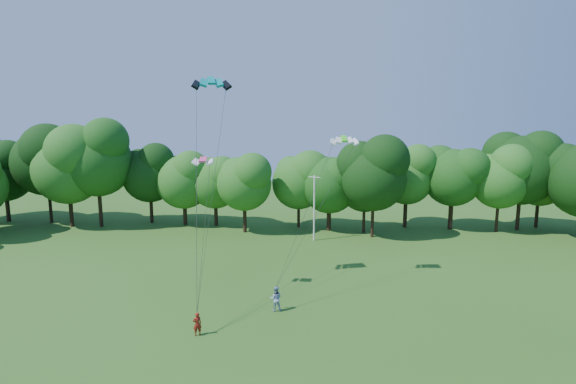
# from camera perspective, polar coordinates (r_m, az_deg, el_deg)

# --- Properties ---
(utility_pole) EXTENTS (1.42, 0.68, 7.60)m
(utility_pole) POSITION_cam_1_polar(r_m,az_deg,el_deg) (51.59, 3.34, -1.94)
(utility_pole) COLOR silver
(utility_pole) RESTS_ON ground
(kite_flyer_left) EXTENTS (0.68, 0.62, 1.56)m
(kite_flyer_left) POSITION_cam_1_polar(r_m,az_deg,el_deg) (30.92, -11.46, -16.10)
(kite_flyer_left) COLOR maroon
(kite_flyer_left) RESTS_ON ground
(kite_flyer_right) EXTENTS (0.97, 0.79, 1.86)m
(kite_flyer_right) POSITION_cam_1_polar(r_m,az_deg,el_deg) (33.79, -1.56, -13.38)
(kite_flyer_right) COLOR #93A3CC
(kite_flyer_right) RESTS_ON ground
(kite_teal) EXTENTS (3.15, 2.14, 0.75)m
(kite_teal) POSITION_cam_1_polar(r_m,az_deg,el_deg) (36.98, -9.74, 13.77)
(kite_teal) COLOR #048A8B
(kite_teal) RESTS_ON ground
(kite_green) EXTENTS (2.41, 1.31, 0.55)m
(kite_green) POSITION_cam_1_polar(r_m,az_deg,el_deg) (37.98, 7.12, 6.73)
(kite_green) COLOR #41E422
(kite_green) RESTS_ON ground
(kite_pink) EXTENTS (1.66, 0.86, 0.40)m
(kite_pink) POSITION_cam_1_polar(r_m,az_deg,el_deg) (35.07, -10.74, 4.07)
(kite_pink) COLOR #EB4188
(kite_pink) RESTS_ON ground
(tree_back_west) EXTENTS (8.45, 8.45, 12.29)m
(tree_back_west) POSITION_cam_1_polar(r_m,az_deg,el_deg) (64.48, -26.18, 2.74)
(tree_back_west) COLOR #352215
(tree_back_west) RESTS_ON ground
(tree_back_center) EXTENTS (8.41, 8.41, 12.23)m
(tree_back_center) POSITION_cam_1_polar(r_m,az_deg,el_deg) (53.42, 10.85, 2.33)
(tree_back_center) COLOR #341D14
(tree_back_center) RESTS_ON ground
(tree_back_east) EXTENTS (7.12, 7.12, 10.36)m
(tree_back_east) POSITION_cam_1_polar(r_m,az_deg,el_deg) (65.81, 29.36, 1.55)
(tree_back_east) COLOR #302213
(tree_back_east) RESTS_ON ground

